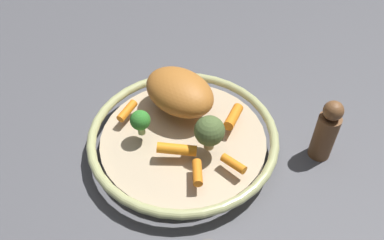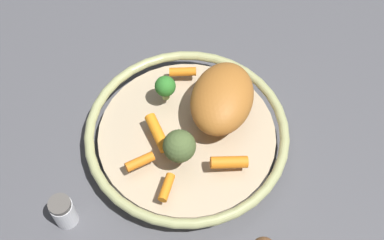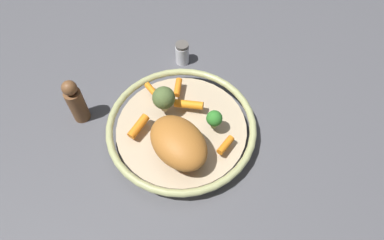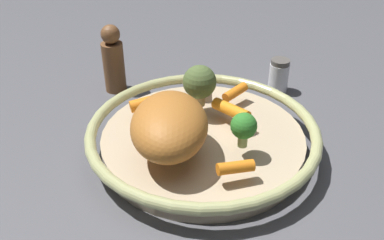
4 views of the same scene
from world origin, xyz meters
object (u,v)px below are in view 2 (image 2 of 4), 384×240
Objects in this scene: baby_carrot_left at (167,187)px; baby_carrot_center at (183,72)px; broccoli_floret_edge at (179,146)px; baby_carrot_right at (140,162)px; baby_carrot_near_rim at (229,162)px; roast_chicken_piece at (222,98)px; salt_shaker at (63,212)px; broccoli_floret_small at (165,87)px; serving_bowl at (187,135)px; baby_carrot_back at (157,133)px.

baby_carrot_center is at bearing 68.11° from baby_carrot_left.
broccoli_floret_edge is at bearing 53.95° from baby_carrot_left.
baby_carrot_right is 0.71× the size of broccoli_floret_edge.
baby_carrot_left is at bearing -172.62° from baby_carrot_near_rim.
baby_carrot_left is at bearing -111.89° from baby_carrot_center.
salt_shaker is at bearing -160.22° from roast_chicken_piece.
salt_shaker is at bearing -142.91° from broccoli_floret_small.
serving_bowl is at bearing 20.54° from salt_shaker.
baby_carrot_back reaches higher than baby_carrot_center.
baby_carrot_back is 1.05× the size of salt_shaker.
roast_chicken_piece is (0.07, 0.02, 0.06)m from serving_bowl.
baby_carrot_center is at bearing 72.88° from broccoli_floret_edge.
baby_carrot_left is 0.76× the size of baby_carrot_near_rim.
baby_carrot_back reaches higher than serving_bowl.
serving_bowl is 0.09m from broccoli_floret_edge.
baby_carrot_back is 0.10m from baby_carrot_left.
serving_bowl is at bearing -162.78° from roast_chicken_piece.
baby_carrot_near_rim is 0.28m from salt_shaker.
baby_carrot_center is (0.02, 0.11, 0.03)m from serving_bowl.
baby_carrot_right is 0.07m from broccoli_floret_edge.
broccoli_floret_edge reaches higher than baby_carrot_near_rim.
baby_carrot_right is 0.14m from salt_shaker.
baby_carrot_back is 1.14× the size of baby_carrot_near_rim.
baby_carrot_back is 0.13m from baby_carrot_near_rim.
roast_chicken_piece is at bearing -31.15° from broccoli_floret_small.
baby_carrot_right is at bearing 163.16° from baby_carrot_near_rim.
salt_shaker is (-0.17, 0.02, -0.02)m from baby_carrot_left.
salt_shaker is at bearing -170.72° from broccoli_floret_edge.
baby_carrot_right is at bearing -154.33° from serving_bowl.
baby_carrot_back is 0.14m from baby_carrot_center.
broccoli_floret_edge is at bearing -94.05° from broccoli_floret_small.
baby_carrot_left is 0.07m from broccoli_floret_edge.
baby_carrot_center is (0.09, 0.21, 0.00)m from baby_carrot_left.
baby_carrot_center is 0.71× the size of broccoli_floret_edge.
baby_carrot_right is at bearing -122.29° from broccoli_floret_small.
broccoli_floret_edge is at bearing 155.27° from baby_carrot_near_rim.
baby_carrot_right is 0.74× the size of salt_shaker.
roast_chicken_piece is 0.18m from baby_carrot_right.
roast_chicken_piece is 0.10m from broccoli_floret_small.
baby_carrot_center is 0.94× the size of broccoli_floret_small.
baby_carrot_back is at bearing 179.63° from serving_bowl.
roast_chicken_piece reaches higher than baby_carrot_back.
serving_bowl is 7.64× the size of baby_carrot_left.
baby_carrot_near_rim reaches higher than baby_carrot_center.
broccoli_floret_small is (0.03, 0.07, 0.02)m from baby_carrot_back.
roast_chicken_piece is at bearing 9.91° from baby_carrot_back.
baby_carrot_center is 0.20m from baby_carrot_right.
serving_bowl is at bearing -76.37° from broccoli_floret_small.
baby_carrot_near_rim is (0.11, 0.01, 0.00)m from baby_carrot_left.
baby_carrot_right is (-0.03, 0.06, 0.00)m from baby_carrot_left.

